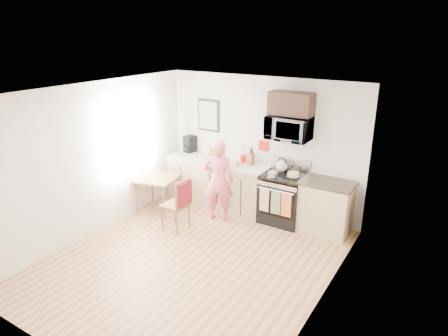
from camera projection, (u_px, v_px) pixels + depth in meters
The scene contains 28 objects.
floor at pixel (192, 260), 6.20m from camera, with size 4.60×4.60×0.00m, color #945D39.
back_wall at pixel (262, 145), 7.62m from camera, with size 4.00×0.04×2.60m, color white.
front_wall at pixel (51, 255), 3.93m from camera, with size 4.00×0.04×2.60m, color white.
left_wall at pixel (95, 160), 6.77m from camera, with size 0.04×4.60×2.60m, color white.
right_wall at pixel (325, 215), 4.78m from camera, with size 0.04×4.60×2.60m, color white.
ceiling at pixel (187, 92), 5.34m from camera, with size 4.00×4.60×0.04m, color white.
window at pixel (129, 136), 7.31m from camera, with size 0.06×1.40×1.50m.
cabinet_left at pixel (218, 183), 8.05m from camera, with size 2.10×0.60×0.90m, color tan.
countertop_left at pixel (218, 161), 7.90m from camera, with size 2.14×0.64×0.04m, color beige.
cabinet_right at pixel (326, 208), 6.95m from camera, with size 0.84×0.60×0.90m, color tan.
countertop_right at pixel (328, 183), 6.79m from camera, with size 0.88×0.64×0.04m, color black.
range at pixel (283, 199), 7.33m from camera, with size 0.76×0.70×1.16m.
microwave at pixel (289, 128), 6.97m from camera, with size 0.76×0.51×0.42m, color silver.
upper_cabinet at pixel (291, 104), 6.87m from camera, with size 0.76×0.35×0.40m, color black.
wall_art at pixel (208, 115), 8.04m from camera, with size 0.50×0.04×0.65m.
wall_trivet at pixel (264, 146), 7.58m from camera, with size 0.20×0.02×0.20m, color red.
person at pixel (219, 181), 7.30m from camera, with size 0.57×0.37×1.55m, color #C5364C.
dining_table at pixel (157, 181), 7.73m from camera, with size 0.76×0.76×0.69m.
chair at pixel (181, 199), 6.92m from camera, with size 0.45×0.41×0.96m.
knife_block at pixel (251, 159), 7.61m from camera, with size 0.10×0.15×0.23m, color brown.
utensil_crock at pixel (243, 155), 7.73m from camera, with size 0.13×0.13×0.38m.
fruit_bowl at pixel (208, 156), 8.06m from camera, with size 0.20×0.20×0.09m.
milk_carton at pixel (209, 152), 8.03m from camera, with size 0.09×0.09×0.25m, color tan.
coffee_maker at pixel (190, 144), 8.39m from camera, with size 0.23×0.30×0.34m.
bread_bag at pixel (229, 162), 7.57m from camera, with size 0.34×0.16×0.12m, color tan.
cake at pixel (293, 175), 7.04m from camera, with size 0.25×0.25×0.08m.
kettle at pixel (282, 166), 7.28m from camera, with size 0.21×0.21×0.27m.
pot at pixel (273, 174), 7.05m from camera, with size 0.17×0.28×0.09m.
Camera 1 is at (3.25, -4.31, 3.41)m, focal length 32.00 mm.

